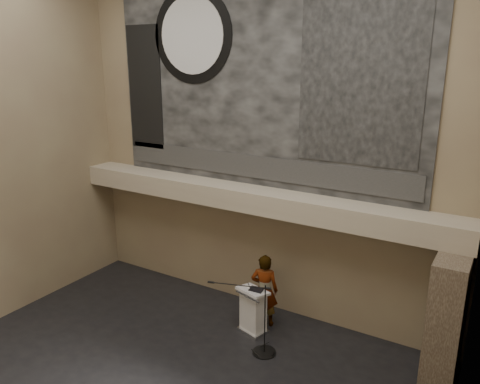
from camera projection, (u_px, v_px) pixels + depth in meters
The scene contains 17 objects.
wall_back at pixel (257, 142), 11.15m from camera, with size 10.00×0.02×8.50m, color #78624C.
wall_right at pixel (468, 233), 5.37m from camera, with size 0.02×8.00×8.50m, color #78624C.
soffit at pixel (249, 198), 11.18m from camera, with size 10.00×0.80×0.50m, color tan.
sprinkler_left at pixel (194, 200), 12.01m from camera, with size 0.04×0.04×0.06m, color #B2893D.
sprinkler_right at pixel (322, 224), 10.27m from camera, with size 0.04×0.04×0.06m, color #B2893D.
banner at pixel (257, 79), 10.72m from camera, with size 8.00×0.05×5.00m, color black.
banner_text_strip at pixel (256, 167), 11.25m from camera, with size 7.76×0.02×0.55m, color #2B2B2B.
banner_clock_rim at pixel (192, 35), 11.30m from camera, with size 2.30×2.30×0.02m, color black.
banner_clock_face at pixel (191, 35), 11.28m from camera, with size 1.84×1.84×0.02m, color silver.
banner_building_print at pixel (360, 77), 9.47m from camera, with size 2.60×0.02×3.60m, color black.
banner_brick_print at pixel (145, 88), 12.46m from camera, with size 1.10×0.02×3.20m, color black.
stone_pier at pixel (446, 320), 8.94m from camera, with size 0.60×1.40×2.70m, color #46382B.
lectern at pixel (253, 311), 10.81m from camera, with size 0.79×0.65×1.13m.
binder at pixel (256, 290), 10.61m from camera, with size 0.30×0.24×0.04m, color black.
papers at pixel (249, 289), 10.69m from camera, with size 0.22×0.30×0.01m, color silver.
speaker_person at pixel (264, 290), 11.06m from camera, with size 0.65×0.43×1.79m, color white.
mic_stand at pixel (262, 342), 10.12m from camera, with size 1.45×0.66×1.62m.
Camera 1 is at (5.35, -5.67, 6.20)m, focal length 35.00 mm.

